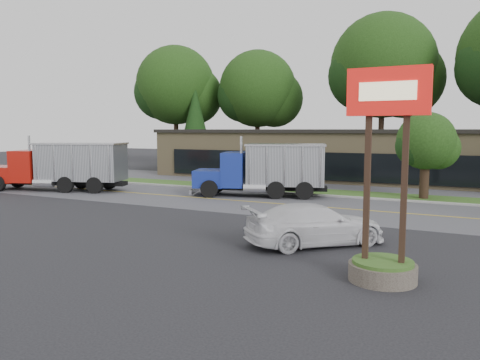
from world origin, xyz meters
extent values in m
plane|color=#2B2B2F|center=(0.00, 0.00, 0.00)|extent=(140.00, 140.00, 0.00)
cube|color=#5C5C61|center=(0.00, 9.00, 0.00)|extent=(60.00, 8.00, 0.02)
cube|color=gold|center=(0.00, 9.00, 0.00)|extent=(60.00, 0.12, 0.01)
cube|color=#9E9E99|center=(0.00, 13.20, 0.00)|extent=(60.00, 0.30, 0.12)
cube|color=#27501B|center=(0.00, 15.00, 0.00)|extent=(60.00, 3.40, 0.03)
cube|color=#5C5C61|center=(0.00, 20.00, 0.00)|extent=(60.00, 7.00, 0.02)
cube|color=#9E8961|center=(2.00, 26.00, 2.00)|extent=(32.00, 12.00, 4.00)
cylinder|color=#6B6054|center=(10.50, -2.50, 0.25)|extent=(1.90, 1.90, 0.50)
cylinder|color=#27501B|center=(10.50, -2.50, 0.55)|extent=(1.70, 1.70, 0.10)
cube|color=#332116|center=(10.00, -2.50, 2.60)|extent=(0.16, 0.16, 5.00)
cube|color=#332116|center=(11.00, -2.50, 2.60)|extent=(0.16, 0.16, 5.00)
cube|color=red|center=(10.50, -2.50, 5.30)|extent=(2.20, 0.35, 1.30)
cube|color=beige|center=(10.50, -2.69, 5.30)|extent=(1.50, 0.04, 0.50)
cube|color=beige|center=(10.50, -2.31, 5.30)|extent=(1.50, 0.04, 0.50)
cylinder|color=#382619|center=(-20.00, 32.00, 2.59)|extent=(0.56, 0.56, 5.18)
sphere|color=#18330E|center=(-20.00, 32.00, 9.62)|extent=(9.47, 9.47, 9.47)
sphere|color=#18330E|center=(-18.22, 33.18, 8.43)|extent=(7.10, 7.10, 7.10)
sphere|color=black|center=(-21.48, 31.11, 8.73)|extent=(6.51, 6.51, 6.51)
cylinder|color=#382619|center=(-10.00, 34.00, 2.41)|extent=(0.56, 0.56, 4.83)
sphere|color=#18330E|center=(-10.00, 34.00, 8.96)|extent=(8.82, 8.82, 8.82)
sphere|color=#18330E|center=(-8.35, 35.10, 7.86)|extent=(6.62, 6.62, 6.62)
sphere|color=black|center=(-11.38, 33.17, 8.13)|extent=(6.07, 6.07, 6.07)
cylinder|color=#382619|center=(4.00, 34.00, 2.89)|extent=(0.56, 0.56, 5.78)
sphere|color=#18330E|center=(4.00, 34.00, 10.73)|extent=(10.57, 10.57, 10.57)
sphere|color=#18330E|center=(5.98, 35.32, 9.41)|extent=(7.93, 7.93, 7.93)
sphere|color=black|center=(2.35, 33.01, 9.74)|extent=(7.27, 7.27, 7.27)
cylinder|color=#382619|center=(-16.00, 30.00, 0.50)|extent=(0.44, 0.44, 1.00)
cone|color=black|center=(-16.00, 30.00, 5.15)|extent=(4.12, 4.12, 8.43)
cylinder|color=#382619|center=(10.00, 15.00, 0.97)|extent=(0.56, 0.56, 1.93)
sphere|color=#18330E|center=(10.00, 15.00, 3.59)|extent=(3.54, 3.54, 3.54)
sphere|color=#18330E|center=(10.66, 15.44, 3.15)|extent=(2.65, 2.65, 2.65)
sphere|color=black|center=(9.45, 14.67, 3.26)|extent=(2.43, 2.43, 2.43)
cube|color=black|center=(-13.30, 7.71, 0.57)|extent=(9.46, 3.97, 0.28)
cube|color=#B7160D|center=(-17.27, 6.39, 1.12)|extent=(2.91, 2.91, 1.10)
cube|color=#B7160D|center=(-15.48, 6.98, 1.72)|extent=(2.34, 2.80, 2.20)
cube|color=black|center=(-16.18, 6.75, 2.12)|extent=(0.71, 2.01, 0.90)
cube|color=silver|center=(-11.71, 8.23, 2.02)|extent=(6.25, 4.18, 2.50)
cube|color=silver|center=(-11.71, 8.23, 3.32)|extent=(6.44, 4.37, 0.12)
cylinder|color=black|center=(-17.44, 7.55, 0.57)|extent=(1.15, 0.68, 1.10)
cylinder|color=black|center=(-11.67, 9.45, 0.57)|extent=(1.15, 0.68, 1.10)
cylinder|color=black|center=(-10.95, 7.27, 0.57)|extent=(1.15, 0.68, 1.10)
cube|color=black|center=(0.68, 11.50, 0.57)|extent=(7.94, 3.45, 0.28)
cube|color=navy|center=(-2.64, 10.41, 1.12)|extent=(2.54, 2.78, 1.10)
cube|color=navy|center=(-1.14, 10.90, 1.72)|extent=(2.07, 2.72, 2.20)
cube|color=black|center=(-1.72, 10.71, 2.12)|extent=(0.71, 2.01, 0.90)
cube|color=silver|center=(2.01, 11.93, 2.02)|extent=(5.34, 3.87, 2.50)
cube|color=silver|center=(2.01, 11.93, 3.32)|extent=(5.53, 4.06, 0.12)
cylinder|color=black|center=(-2.83, 11.56, 0.57)|extent=(1.15, 0.67, 1.10)
cylinder|color=black|center=(-2.11, 9.38, 0.57)|extent=(1.15, 0.67, 1.10)
cylinder|color=black|center=(1.98, 13.14, 0.57)|extent=(1.15, 0.67, 1.10)
cylinder|color=black|center=(2.70, 10.95, 0.57)|extent=(1.15, 0.67, 1.10)
imported|color=silver|center=(7.50, 0.71, 0.77)|extent=(5.25, 5.24, 1.53)
camera|label=1|loc=(12.65, -15.83, 4.27)|focal=35.00mm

